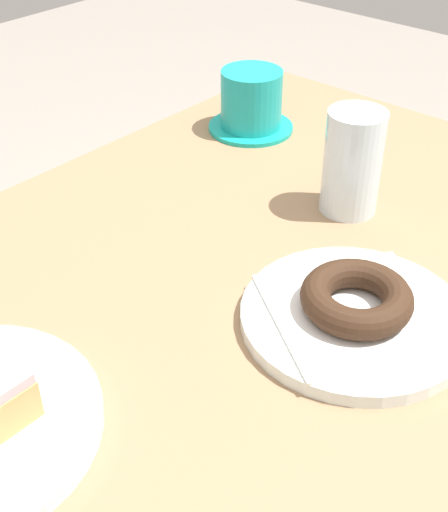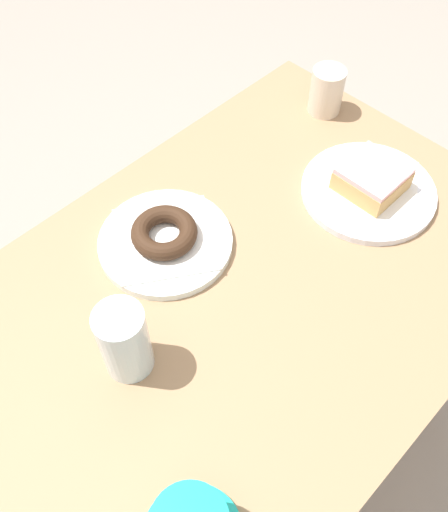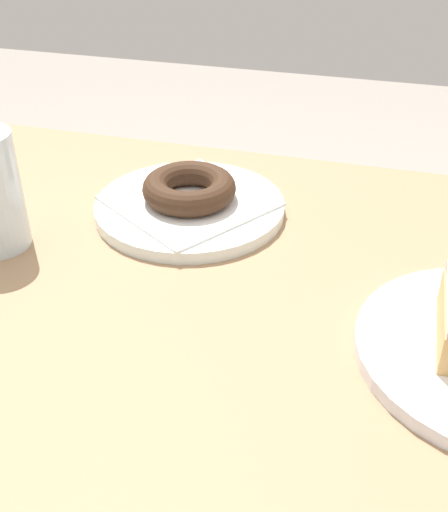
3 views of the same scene
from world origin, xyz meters
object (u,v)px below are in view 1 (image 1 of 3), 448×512
at_px(coffee_cup, 251,102).
at_px(plate_chocolate_ring, 354,318).
at_px(water_glass, 352,162).
at_px(donut_chocolate_ring, 357,298).

bearing_deg(coffee_cup, plate_chocolate_ring, 52.34).
bearing_deg(plate_chocolate_ring, water_glass, -145.43).
bearing_deg(donut_chocolate_ring, plate_chocolate_ring, 0.00).
distance_m(water_glass, coffee_cup, 0.24).
bearing_deg(coffee_cup, water_glass, 67.56).
xyz_separation_m(plate_chocolate_ring, coffee_cup, (-0.26, -0.34, 0.04)).
distance_m(donut_chocolate_ring, water_glass, 0.21).
bearing_deg(plate_chocolate_ring, donut_chocolate_ring, 0.00).
bearing_deg(donut_chocolate_ring, water_glass, -145.43).
bearing_deg(water_glass, coffee_cup, -112.44).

